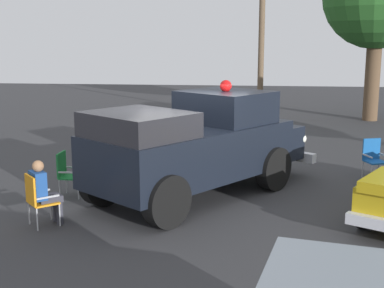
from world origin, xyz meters
TOP-DOWN VIEW (x-y plane):
  - ground_plane at (0.00, 0.00)m, footprint 60.00×60.00m
  - vintage_fire_truck at (0.43, -0.16)m, footprint 6.06×5.31m
  - lawn_chair_near_truck at (-1.99, 2.68)m, footprint 0.69×0.69m
  - lawn_chair_by_car at (2.44, -4.46)m, footprint 0.63×0.63m
  - lawn_chair_spare at (-0.00, 2.82)m, footprint 0.53×0.51m
  - spectator_seated at (-1.90, 2.58)m, footprint 0.63×0.64m
  - utility_pole at (12.51, -1.68)m, footprint 0.26×1.70m

SIDE VIEW (x-z plane):
  - ground_plane at x=0.00m, z-range 0.00..0.00m
  - lawn_chair_near_truck at x=-1.99m, z-range 0.08..1.10m
  - lawn_chair_by_car at x=2.44m, z-range 0.08..1.10m
  - lawn_chair_spare at x=0.00m, z-range 0.08..1.10m
  - spectator_seated at x=-1.90m, z-range 0.05..1.34m
  - vintage_fire_truck at x=0.43m, z-range -0.10..2.49m
  - utility_pole at x=12.51m, z-range 0.14..6.93m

